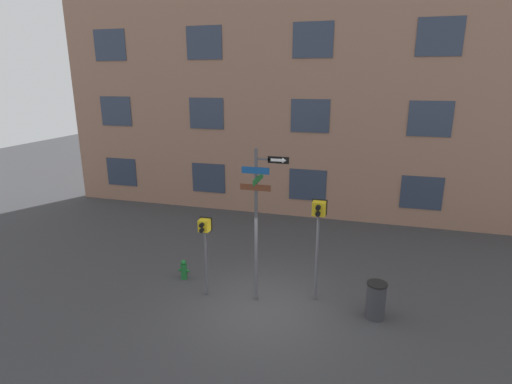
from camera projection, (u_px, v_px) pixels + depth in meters
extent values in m
plane|color=#38383A|center=(263.00, 307.00, 11.13)|extent=(60.00, 60.00, 0.00)
cube|color=#936B56|center=(313.00, 79.00, 17.01)|extent=(24.00, 0.60, 12.28)
cube|color=#2D384C|center=(122.00, 172.00, 20.48)|extent=(1.67, 0.03, 1.41)
cube|color=#2D384C|center=(209.00, 178.00, 19.23)|extent=(1.67, 0.03, 1.41)
cube|color=#2D384C|center=(308.00, 185.00, 17.97)|extent=(1.67, 0.03, 1.41)
cube|color=#2D384C|center=(422.00, 193.00, 16.71)|extent=(1.67, 0.03, 1.41)
cube|color=#2D384C|center=(116.00, 111.00, 19.65)|extent=(1.67, 0.03, 1.41)
cube|color=#2D384C|center=(206.00, 113.00, 18.39)|extent=(1.67, 0.03, 1.41)
cube|color=#2D384C|center=(310.00, 116.00, 17.13)|extent=(1.67, 0.03, 1.41)
cube|color=#2D384C|center=(430.00, 119.00, 15.88)|extent=(1.67, 0.03, 1.41)
cube|color=#2D384C|center=(110.00, 45.00, 18.81)|extent=(1.67, 0.03, 1.41)
cube|color=#2D384C|center=(204.00, 43.00, 17.55)|extent=(1.67, 0.03, 1.41)
cube|color=#2D384C|center=(313.00, 40.00, 16.29)|extent=(1.67, 0.03, 1.41)
cube|color=#2D384C|center=(440.00, 37.00, 15.04)|extent=(1.67, 0.03, 1.41)
cylinder|color=#4C4C51|center=(256.00, 228.00, 10.92)|extent=(0.09, 0.09, 4.40)
cube|color=#4C4C51|center=(267.00, 159.00, 10.31)|extent=(0.60, 0.05, 0.05)
cube|color=#14478C|center=(255.00, 170.00, 10.42)|extent=(0.75, 0.02, 0.18)
cube|color=#196B2D|center=(258.00, 179.00, 10.52)|extent=(0.02, 0.97, 0.16)
cube|color=brown|center=(255.00, 187.00, 10.54)|extent=(0.84, 0.02, 0.17)
cube|color=black|center=(278.00, 160.00, 10.22)|extent=(0.56, 0.02, 0.18)
cube|color=white|center=(277.00, 160.00, 10.22)|extent=(0.32, 0.01, 0.07)
cone|color=white|center=(284.00, 160.00, 10.17)|extent=(0.10, 0.14, 0.14)
cylinder|color=#4C4C51|center=(206.00, 264.00, 11.51)|extent=(0.08, 0.08, 2.01)
cube|color=gold|center=(204.00, 225.00, 11.19)|extent=(0.30, 0.26, 0.34)
cube|color=black|center=(206.00, 224.00, 11.32)|extent=(0.36, 0.02, 0.40)
cylinder|color=black|center=(202.00, 225.00, 10.99)|extent=(0.12, 0.12, 0.12)
cylinder|color=black|center=(202.00, 230.00, 11.03)|extent=(0.12, 0.12, 0.12)
cylinder|color=silver|center=(202.00, 224.00, 11.04)|extent=(0.09, 0.01, 0.09)
cylinder|color=#4C4C51|center=(317.00, 258.00, 11.19)|extent=(0.08, 0.08, 2.57)
cube|color=gold|center=(319.00, 209.00, 10.79)|extent=(0.36, 0.26, 0.38)
cube|color=black|center=(320.00, 207.00, 10.92)|extent=(0.42, 0.02, 0.44)
cylinder|color=black|center=(318.00, 208.00, 10.59)|extent=(0.13, 0.12, 0.13)
cylinder|color=black|center=(318.00, 214.00, 10.64)|extent=(0.13, 0.12, 0.13)
cylinder|color=#EA4C14|center=(318.00, 207.00, 10.64)|extent=(0.11, 0.01, 0.11)
cylinder|color=#196028|center=(184.00, 271.00, 12.67)|extent=(0.20, 0.20, 0.50)
sphere|color=#196028|center=(183.00, 263.00, 12.58)|extent=(0.17, 0.17, 0.17)
cylinder|color=#196028|center=(180.00, 270.00, 12.70)|extent=(0.08, 0.07, 0.07)
cylinder|color=#196028|center=(188.00, 271.00, 12.62)|extent=(0.08, 0.07, 0.07)
cylinder|color=#333338|center=(376.00, 301.00, 10.54)|extent=(0.51, 0.51, 0.97)
cylinder|color=black|center=(377.00, 284.00, 10.40)|extent=(0.54, 0.54, 0.04)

